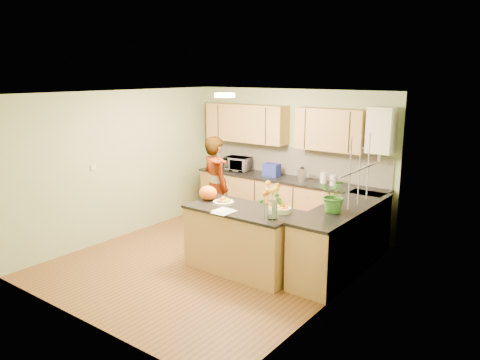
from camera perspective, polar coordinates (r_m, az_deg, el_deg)
The scene contains 28 objects.
floor at distance 7.20m, azimuth -3.25°, elevation -9.76°, with size 4.50×4.50×0.00m, color brown.
ceiling at distance 6.65m, azimuth -3.53°, elevation 10.53°, with size 4.00×4.50×0.02m, color white.
wall_back at distance 8.62m, azimuth 6.29°, elevation 2.66°, with size 4.00×0.02×2.50m, color #93A676.
wall_front at distance 5.36m, azimuth -19.11°, elevation -4.34°, with size 4.00×0.02×2.50m, color #93A676.
wall_left at distance 8.23m, azimuth -14.12°, elevation 1.85°, with size 0.02×4.50×2.50m, color #93A676.
wall_right at distance 5.77m, azimuth 12.01°, elevation -2.68°, with size 0.02×4.50×2.50m, color #93A676.
back_counter at distance 8.50m, azimuth 5.71°, elevation -2.87°, with size 3.64×0.62×0.94m.
right_counter at distance 6.86m, azimuth 12.44°, elevation -7.00°, with size 0.62×2.24×0.94m.
splashback at distance 8.57m, azimuth 6.80°, elevation 2.25°, with size 3.60×0.02×0.52m, color silver.
upper_cabinets at distance 8.48m, azimuth 4.77°, elevation 6.62°, with size 3.20×0.34×0.70m.
boiler at distance 7.67m, azimuth 16.84°, elevation 5.80°, with size 0.40×0.30×0.86m.
window_right at distance 6.24m, azimuth 14.40°, elevation 1.20°, with size 0.01×1.30×1.05m.
light_switch at distance 7.85m, azimuth -17.45°, elevation 1.49°, with size 0.02×0.09×0.09m, color silver.
ceiling_lamp at distance 6.88m, azimuth -1.89°, elevation 10.31°, with size 0.30×0.30×0.07m.
peninsula_island at distance 6.71m, azimuth 0.36°, elevation -7.23°, with size 1.61×0.82×0.92m.
fruit_dish at distance 6.76m, azimuth -2.03°, elevation -2.62°, with size 0.30×0.30×0.10m.
orange_bowl at distance 6.38m, azimuth 5.15°, elevation -3.47°, with size 0.24×0.24×0.14m.
flower_vase at distance 6.00m, azimuth 3.96°, elevation -1.55°, with size 0.29×0.29×0.54m.
orange_bag at distance 6.99m, azimuth -3.91°, elevation -1.57°, with size 0.29×0.24×0.22m, color orange.
papers at distance 6.40m, azimuth -1.96°, elevation -3.87°, with size 0.23×0.31×0.01m, color white.
violinist at distance 7.96m, azimuth -2.97°, elevation -0.90°, with size 0.64×0.42×1.75m, color #EAAF8F.
violin at distance 7.56m, azimuth -2.91°, elevation 2.44°, with size 0.65×0.26×0.13m, color #510905, non-canonical shape.
microwave at distance 8.97m, azimuth -0.27°, elevation 1.98°, with size 0.48×0.32×0.27m, color silver.
blue_box at distance 8.52m, azimuth 3.87°, elevation 1.25°, with size 0.29×0.21×0.23m, color navy.
kettle at distance 8.17m, azimuth 7.55°, elevation 0.71°, with size 0.16×0.16×0.30m.
jar_cream at distance 8.08m, azimuth 10.18°, elevation 0.25°, with size 0.12×0.12×0.18m, color beige.
jar_white at distance 7.95m, azimuth 11.30°, elevation -0.02°, with size 0.11×0.11×0.18m, color silver.
potted_plant at distance 6.37m, azimuth 11.54°, elevation -1.80°, with size 0.44×0.38×0.49m, color #357226.
Camera 1 is at (4.29, -5.07, 2.78)m, focal length 35.00 mm.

